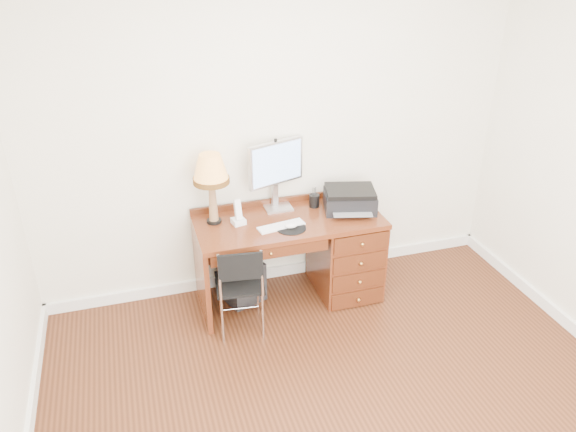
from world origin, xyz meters
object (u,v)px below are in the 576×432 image
object	(u,v)px
leg_lamp	(211,173)
monitor	(277,167)
phone	(238,217)
chair	(241,281)
desk	(325,249)
equipment_box	(242,280)
printer	(350,199)

from	to	relation	value
leg_lamp	monitor	bearing A→B (deg)	11.03
monitor	leg_lamp	size ratio (longest dim) A/B	1.01
leg_lamp	phone	size ratio (longest dim) A/B	2.75
monitor	chair	bearing A→B (deg)	-147.54
desk	phone	bearing A→B (deg)	176.68
leg_lamp	chair	world-z (taller)	leg_lamp
desk	chair	xyz separation A→B (m)	(-0.80, -0.33, 0.05)
desk	equipment_box	bearing A→B (deg)	172.28
chair	monitor	bearing A→B (deg)	58.43
phone	equipment_box	bearing A→B (deg)	60.82
leg_lamp	equipment_box	xyz separation A→B (m)	(0.20, -0.03, -0.99)
printer	chair	xyz separation A→B (m)	(-1.01, -0.36, -0.37)
chair	leg_lamp	bearing A→B (deg)	109.67
desk	printer	bearing A→B (deg)	7.33
monitor	chair	distance (m)	0.97
leg_lamp	phone	world-z (taller)	leg_lamp
chair	printer	bearing A→B (deg)	26.55
chair	desk	bearing A→B (deg)	29.55
phone	equipment_box	world-z (taller)	phone
printer	monitor	bearing A→B (deg)	174.49
printer	equipment_box	size ratio (longest dim) A/B	1.36
printer	phone	xyz separation A→B (m)	(-0.94, 0.01, -0.03)
phone	equipment_box	xyz separation A→B (m)	(0.02, 0.05, -0.63)
monitor	chair	size ratio (longest dim) A/B	0.75
leg_lamp	chair	bearing A→B (deg)	-77.27
phone	chair	distance (m)	0.52
monitor	leg_lamp	distance (m)	0.57
monitor	printer	bearing A→B (deg)	-39.13
printer	chair	world-z (taller)	printer
equipment_box	desk	bearing A→B (deg)	-29.05
monitor	chair	world-z (taller)	monitor
leg_lamp	phone	bearing A→B (deg)	-24.77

